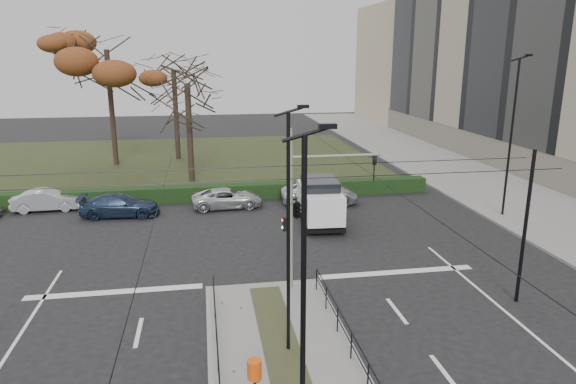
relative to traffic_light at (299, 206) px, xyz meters
name	(u,v)px	position (x,y,z in m)	size (l,w,h in m)	color
ground	(281,352)	(-1.42, -4.50, -3.53)	(140.00, 140.00, 0.00)	black
sidewalk_east	(464,176)	(16.58, 17.50, -3.46)	(8.00, 90.00, 0.14)	slate
park	(161,162)	(-7.42, 27.50, -3.48)	(38.00, 26.00, 0.10)	#262E17
hedge	(146,196)	(-7.42, 14.10, -3.03)	(38.00, 1.00, 1.00)	black
median_railing	(296,373)	(-1.42, -7.10, -2.55)	(4.14, 13.24, 0.92)	black
catenary	(274,235)	(-1.42, -2.88, -0.10)	(20.00, 34.00, 6.00)	black
traffic_light	(299,206)	(0.00, 0.00, 0.00)	(3.99, 2.23, 5.82)	gray
litter_bin	(254,370)	(-2.50, -6.65, -2.65)	(0.40, 0.40, 1.03)	black
streetlamp_median_near	(304,315)	(-1.75, -9.79, 0.64)	(0.66, 0.14, 7.92)	black
streetlamp_median_far	(289,233)	(-1.19, -4.59, 0.57)	(0.65, 0.13, 7.79)	black
streetlamp_sidewalk	(511,136)	(13.80, 7.62, 1.30)	(0.77, 0.16, 9.22)	black
parked_car_second	(47,200)	(-13.30, 13.39, -2.86)	(1.40, 4.02, 1.33)	#B8BCC1
parked_car_third	(120,205)	(-8.70, 11.46, -2.86)	(1.86, 4.58, 1.33)	#1F2D48
parked_car_fourth	(227,198)	(-2.29, 12.19, -2.91)	(2.03, 4.41, 1.22)	#B8BCC1
white_van	(320,200)	(2.75, 8.26, -2.19)	(2.48, 5.05, 2.59)	white
rust_tree	(106,49)	(-11.18, 26.64, 6.24)	(9.96, 9.96, 12.73)	black
bare_tree_center	(174,76)	(-5.95, 28.38, 3.98)	(7.83, 7.83, 10.61)	black
bare_tree_near	(188,91)	(-4.60, 19.38, 3.28)	(5.51, 5.51, 9.63)	black
parked_car_fifth	(320,193)	(3.64, 12.11, -2.84)	(2.29, 4.97, 1.38)	#B8BCC1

